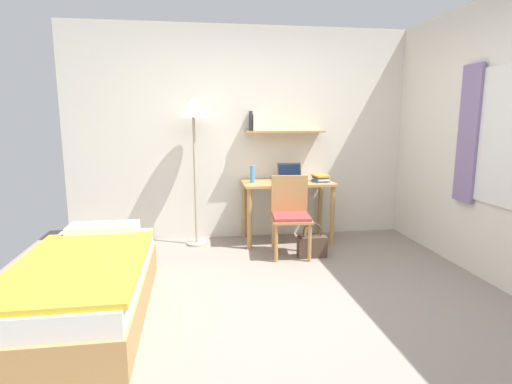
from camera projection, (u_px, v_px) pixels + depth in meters
name	position (u px, v px, depth m)	size (l,w,h in m)	color
ground_plane	(281.00, 304.00, 3.38)	(5.28, 5.28, 0.00)	gray
wall_back	(249.00, 135.00, 5.11)	(4.40, 0.27, 2.60)	silver
bed	(86.00, 286.00, 3.15)	(0.91, 1.85, 0.54)	#B2844C
desk	(287.00, 193.00, 4.99)	(1.09, 0.57, 0.75)	#B2844C
desk_chair	(291.00, 213.00, 4.50)	(0.46, 0.44, 0.88)	#B2844C
standing_lamp	(193.00, 117.00, 4.69)	(0.37, 0.37, 1.73)	#B2A893
laptop	(290.00, 177.00, 4.98)	(0.30, 0.23, 0.22)	#2D2D33
water_bottle	(253.00, 174.00, 4.88)	(0.06, 0.06, 0.20)	#4C99DB
book_stack	(321.00, 178.00, 4.97)	(0.19, 0.24, 0.08)	#3384C6
handbag	(312.00, 246.00, 4.49)	(0.32, 0.12, 0.39)	#4C382D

